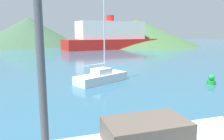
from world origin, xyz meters
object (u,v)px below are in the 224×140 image
object	(u,v)px
streetlamp	(37,2)
buoy_marker	(211,80)
sailboat_inner	(101,76)
ferry_distant	(110,37)

from	to	relation	value
streetlamp	buoy_marker	world-z (taller)	streetlamp
streetlamp	sailboat_inner	distance (m)	16.00
ferry_distant	buoy_marker	size ratio (longest dim) A/B	31.33
ferry_distant	streetlamp	bearing A→B (deg)	-116.59
streetlamp	ferry_distant	distance (m)	54.70
streetlamp	sailboat_inner	xyz separation A→B (m)	(3.87, 14.94, -4.22)
sailboat_inner	ferry_distant	xyz separation A→B (m)	(9.95, 37.96, 2.57)
buoy_marker	ferry_distant	bearing A→B (deg)	88.42
ferry_distant	buoy_marker	bearing A→B (deg)	-103.53
sailboat_inner	buoy_marker	xyz separation A→B (m)	(8.82, -2.95, -0.18)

